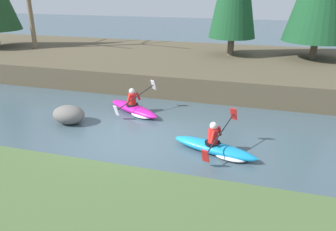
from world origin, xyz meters
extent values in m
plane|color=#425660|center=(0.00, 0.00, 0.00)|extent=(90.00, 90.00, 0.00)
cube|color=brown|center=(0.00, 9.36, 0.52)|extent=(44.00, 9.70, 1.05)
cylinder|color=brown|center=(2.06, 10.29, 1.54)|extent=(0.36, 0.36, 0.99)
cylinder|color=brown|center=(6.49, 10.50, 1.53)|extent=(0.36, 0.36, 0.96)
cylinder|color=#7A664C|center=(-10.13, 9.01, 3.82)|extent=(0.28, 0.28, 5.55)
ellipsoid|color=#1993D6|center=(2.77, 0.11, 0.17)|extent=(2.76, 1.35, 0.34)
cone|color=#1993D6|center=(3.96, -0.25, 0.19)|extent=(0.39, 0.29, 0.20)
cylinder|color=black|center=(2.72, 0.12, 0.31)|extent=(0.60, 0.60, 0.08)
cylinder|color=red|center=(2.72, 0.12, 0.56)|extent=(0.37, 0.37, 0.42)
sphere|color=white|center=(2.72, 0.12, 0.89)|extent=(0.29, 0.29, 0.23)
cylinder|color=red|center=(2.88, 0.32, 0.65)|extent=(0.15, 0.24, 0.35)
cylinder|color=red|center=(2.75, -0.14, 0.65)|extent=(0.15, 0.24, 0.35)
cylinder|color=black|center=(2.94, 0.06, 0.69)|extent=(0.58, 1.84, 0.65)
cube|color=red|center=(3.21, 0.97, 1.00)|extent=(0.24, 0.21, 0.41)
cube|color=red|center=(2.67, -0.86, 0.38)|extent=(0.24, 0.21, 0.41)
ellipsoid|color=white|center=(3.29, -0.05, 0.09)|extent=(1.25, 0.99, 0.18)
ellipsoid|color=#C61999|center=(-0.87, 2.61, 0.17)|extent=(2.65, 1.83, 0.34)
cone|color=#C61999|center=(0.22, 2.00, 0.19)|extent=(0.40, 0.34, 0.20)
cylinder|color=black|center=(-0.91, 2.63, 0.31)|extent=(0.65, 0.65, 0.08)
cylinder|color=red|center=(-0.91, 2.63, 0.56)|extent=(0.41, 0.41, 0.42)
sphere|color=white|center=(-0.91, 2.63, 0.89)|extent=(0.31, 0.31, 0.23)
cylinder|color=red|center=(-0.71, 2.79, 0.65)|extent=(0.19, 0.24, 0.35)
cylinder|color=red|center=(-0.94, 2.37, 0.65)|extent=(0.19, 0.24, 0.35)
cylinder|color=black|center=(-0.71, 2.52, 0.69)|extent=(0.96, 1.69, 0.65)
cube|color=white|center=(-0.25, 3.35, 1.00)|extent=(0.25, 0.24, 0.41)
cube|color=white|center=(-1.17, 1.69, 0.38)|extent=(0.25, 0.24, 0.41)
ellipsoid|color=white|center=(-0.39, 2.34, 0.09)|extent=(1.30, 1.15, 0.18)
ellipsoid|color=slate|center=(-2.73, 0.93, 0.34)|extent=(1.20, 0.94, 0.68)
camera|label=1|loc=(3.93, -8.78, 4.72)|focal=35.00mm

